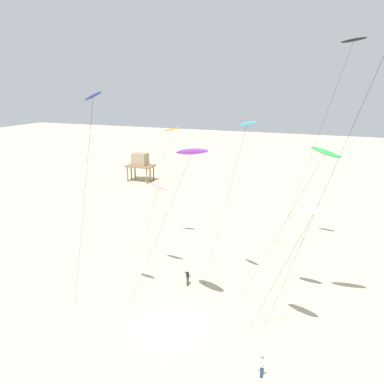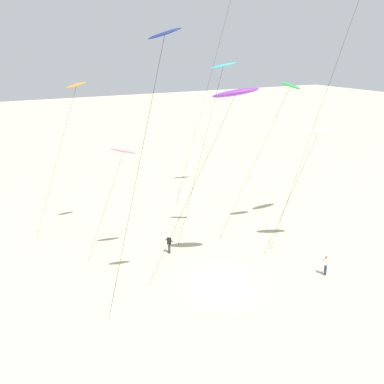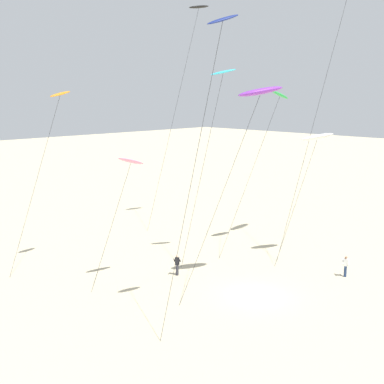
{
  "view_description": "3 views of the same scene",
  "coord_description": "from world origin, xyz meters",
  "px_view_note": "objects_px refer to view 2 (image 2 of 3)",
  "views": [
    {
      "loc": [
        11.53,
        -24.45,
        18.98
      ],
      "look_at": [
        0.13,
        4.67,
        10.19
      ],
      "focal_mm": 36.37,
      "sensor_mm": 36.0,
      "label": 1
    },
    {
      "loc": [
        -16.9,
        -26.25,
        17.58
      ],
      "look_at": [
        -1.35,
        2.44,
        6.95
      ],
      "focal_mm": 42.94,
      "sensor_mm": 36.0,
      "label": 2
    },
    {
      "loc": [
        -26.11,
        -20.02,
        14.04
      ],
      "look_at": [
        -1.07,
        5.38,
        6.91
      ],
      "focal_mm": 45.8,
      "sensor_mm": 36.0,
      "label": 3
    }
  ],
  "objects_px": {
    "kite_cyan": "(222,70)",
    "kite_purple": "(235,93)",
    "kite_green": "(290,87)",
    "kite_flyer_middle": "(326,265)",
    "kite_white": "(318,133)",
    "kite_orange": "(75,88)",
    "kite_flyer_nearest": "(169,244)",
    "kite_navy": "(163,43)",
    "kite_pink": "(123,152)"
  },
  "relations": [
    {
      "from": "kite_white",
      "to": "kite_cyan",
      "type": "height_order",
      "value": "kite_cyan"
    },
    {
      "from": "kite_green",
      "to": "kite_flyer_middle",
      "type": "xyz_separation_m",
      "value": [
        -2.35,
        -8.48,
        -12.97
      ]
    },
    {
      "from": "kite_pink",
      "to": "kite_green",
      "type": "bearing_deg",
      "value": -8.3
    },
    {
      "from": "kite_flyer_nearest",
      "to": "kite_white",
      "type": "bearing_deg",
      "value": -24.5
    },
    {
      "from": "kite_pink",
      "to": "kite_purple",
      "type": "bearing_deg",
      "value": -48.57
    },
    {
      "from": "kite_orange",
      "to": "kite_flyer_middle",
      "type": "height_order",
      "value": "kite_orange"
    },
    {
      "from": "kite_pink",
      "to": "kite_orange",
      "type": "relative_size",
      "value": 0.68
    },
    {
      "from": "kite_navy",
      "to": "kite_flyer_middle",
      "type": "relative_size",
      "value": 11.09
    },
    {
      "from": "kite_flyer_nearest",
      "to": "kite_purple",
      "type": "bearing_deg",
      "value": -65.23
    },
    {
      "from": "kite_white",
      "to": "kite_flyer_nearest",
      "type": "height_order",
      "value": "kite_white"
    },
    {
      "from": "kite_pink",
      "to": "kite_cyan",
      "type": "bearing_deg",
      "value": -7.05
    },
    {
      "from": "kite_purple",
      "to": "kite_pink",
      "type": "bearing_deg",
      "value": 131.43
    },
    {
      "from": "kite_white",
      "to": "kite_orange",
      "type": "bearing_deg",
      "value": 141.64
    },
    {
      "from": "kite_green",
      "to": "kite_flyer_middle",
      "type": "relative_size",
      "value": 8.7
    },
    {
      "from": "kite_pink",
      "to": "kite_flyer_nearest",
      "type": "height_order",
      "value": "kite_pink"
    },
    {
      "from": "kite_green",
      "to": "kite_cyan",
      "type": "height_order",
      "value": "kite_cyan"
    },
    {
      "from": "kite_white",
      "to": "kite_flyer_middle",
      "type": "relative_size",
      "value": 6.62
    },
    {
      "from": "kite_navy",
      "to": "kite_flyer_nearest",
      "type": "bearing_deg",
      "value": 63.56
    },
    {
      "from": "kite_green",
      "to": "kite_cyan",
      "type": "bearing_deg",
      "value": 170.02
    },
    {
      "from": "kite_white",
      "to": "kite_flyer_middle",
      "type": "xyz_separation_m",
      "value": [
        -2.13,
        -4.34,
        -9.64
      ]
    },
    {
      "from": "kite_cyan",
      "to": "kite_flyer_nearest",
      "type": "height_order",
      "value": "kite_cyan"
    },
    {
      "from": "kite_cyan",
      "to": "kite_flyer_nearest",
      "type": "bearing_deg",
      "value": -178.82
    },
    {
      "from": "kite_green",
      "to": "kite_navy",
      "type": "bearing_deg",
      "value": -155.84
    },
    {
      "from": "kite_flyer_middle",
      "to": "kite_pink",
      "type": "bearing_deg",
      "value": 139.77
    },
    {
      "from": "kite_green",
      "to": "kite_purple",
      "type": "distance_m",
      "value": 10.04
    },
    {
      "from": "kite_white",
      "to": "kite_cyan",
      "type": "xyz_separation_m",
      "value": [
        -6.13,
        5.25,
        4.9
      ]
    },
    {
      "from": "kite_pink",
      "to": "kite_flyer_nearest",
      "type": "relative_size",
      "value": 5.87
    },
    {
      "from": "kite_white",
      "to": "kite_flyer_nearest",
      "type": "distance_m",
      "value": 15.71
    },
    {
      "from": "kite_pink",
      "to": "kite_white",
      "type": "distance_m",
      "value": 16.08
    },
    {
      "from": "kite_white",
      "to": "kite_purple",
      "type": "distance_m",
      "value": 9.42
    },
    {
      "from": "kite_purple",
      "to": "kite_flyer_middle",
      "type": "height_order",
      "value": "kite_purple"
    },
    {
      "from": "kite_navy",
      "to": "kite_white",
      "type": "relative_size",
      "value": 1.68
    },
    {
      "from": "kite_navy",
      "to": "kite_green",
      "type": "xyz_separation_m",
      "value": [
        15.45,
        6.93,
        -3.69
      ]
    },
    {
      "from": "kite_navy",
      "to": "kite_cyan",
      "type": "xyz_separation_m",
      "value": [
        9.11,
        8.05,
        -2.13
      ]
    },
    {
      "from": "kite_cyan",
      "to": "kite_purple",
      "type": "height_order",
      "value": "kite_cyan"
    },
    {
      "from": "kite_flyer_nearest",
      "to": "kite_green",
      "type": "bearing_deg",
      "value": -5.02
    },
    {
      "from": "kite_white",
      "to": "kite_flyer_middle",
      "type": "distance_m",
      "value": 10.78
    },
    {
      "from": "kite_navy",
      "to": "kite_flyer_middle",
      "type": "xyz_separation_m",
      "value": [
        13.11,
        -1.54,
        -16.67
      ]
    },
    {
      "from": "kite_navy",
      "to": "kite_pink",
      "type": "relative_size",
      "value": 1.89
    },
    {
      "from": "kite_cyan",
      "to": "kite_orange",
      "type": "relative_size",
      "value": 1.12
    },
    {
      "from": "kite_white",
      "to": "kite_green",
      "type": "height_order",
      "value": "kite_green"
    },
    {
      "from": "kite_pink",
      "to": "kite_white",
      "type": "height_order",
      "value": "kite_white"
    },
    {
      "from": "kite_pink",
      "to": "kite_green",
      "type": "distance_m",
      "value": 15.8
    },
    {
      "from": "kite_orange",
      "to": "kite_pink",
      "type": "bearing_deg",
      "value": -75.79
    },
    {
      "from": "kite_white",
      "to": "kite_orange",
      "type": "relative_size",
      "value": 0.77
    },
    {
      "from": "kite_cyan",
      "to": "kite_flyer_nearest",
      "type": "relative_size",
      "value": 9.67
    },
    {
      "from": "kite_navy",
      "to": "kite_flyer_nearest",
      "type": "xyz_separation_m",
      "value": [
        3.95,
        7.94,
        -16.67
      ]
    },
    {
      "from": "kite_pink",
      "to": "kite_cyan",
      "type": "xyz_separation_m",
      "value": [
        8.6,
        -1.06,
        6.22
      ]
    },
    {
      "from": "kite_cyan",
      "to": "kite_orange",
      "type": "distance_m",
      "value": 12.98
    },
    {
      "from": "kite_white",
      "to": "kite_orange",
      "type": "distance_m",
      "value": 21.19
    }
  ]
}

